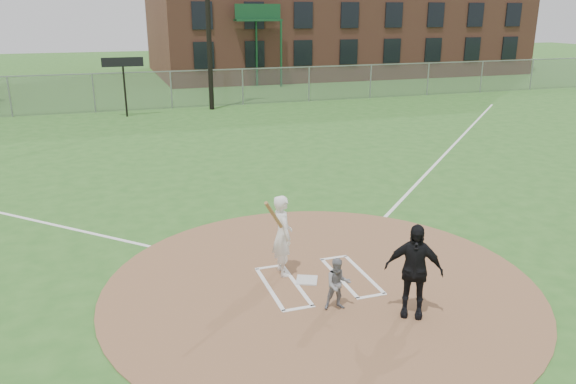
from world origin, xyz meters
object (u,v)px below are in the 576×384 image
object	(u,v)px
catcher	(338,284)
umpire	(414,270)
home_plate	(307,280)
batter_at_plate	(282,235)

from	to	relation	value
catcher	umpire	distance (m)	1.34
home_plate	catcher	size ratio (longest dim) A/B	0.42
home_plate	batter_at_plate	bearing A→B (deg)	126.09
catcher	umpire	world-z (taller)	umpire
catcher	batter_at_plate	xyz separation A→B (m)	(-0.49, 1.67, 0.35)
catcher	batter_at_plate	world-z (taller)	batter_at_plate
umpire	batter_at_plate	bearing A→B (deg)	158.56
home_plate	umpire	bearing A→B (deg)	-54.07
catcher	batter_at_plate	bearing A→B (deg)	116.41
home_plate	batter_at_plate	distance (m)	1.01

